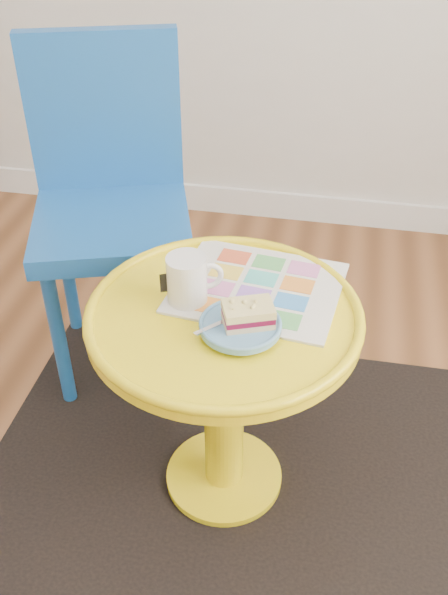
% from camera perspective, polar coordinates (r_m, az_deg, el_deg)
% --- Properties ---
extents(rug, '(1.31, 1.11, 0.01)m').
position_cam_1_polar(rug, '(1.85, 0.00, -15.29)').
color(rug, black).
rests_on(rug, ground).
extents(side_table, '(0.61, 0.61, 0.58)m').
position_cam_1_polar(side_table, '(1.55, 0.00, -5.98)').
color(side_table, yellow).
rests_on(side_table, ground).
extents(chair, '(0.55, 0.55, 0.99)m').
position_cam_1_polar(chair, '(1.96, -9.76, 8.98)').
color(chair, '#1A5BAD').
rests_on(chair, ground).
extents(newspaper, '(0.40, 0.36, 0.01)m').
position_cam_1_polar(newspaper, '(1.51, 2.89, 0.86)').
color(newspaper, silver).
rests_on(newspaper, side_table).
extents(mug, '(0.12, 0.09, 0.12)m').
position_cam_1_polar(mug, '(1.44, -3.12, 1.61)').
color(mug, white).
rests_on(mug, side_table).
extents(plate, '(0.17, 0.17, 0.02)m').
position_cam_1_polar(plate, '(1.38, 1.41, -2.46)').
color(plate, '#5990BC').
rests_on(plate, newspaper).
extents(cake_slice, '(0.12, 0.10, 0.05)m').
position_cam_1_polar(cake_slice, '(1.36, 2.09, -1.43)').
color(cake_slice, '#D3BC8C').
rests_on(cake_slice, plate).
extents(fork, '(0.11, 0.11, 0.00)m').
position_cam_1_polar(fork, '(1.38, 0.16, -2.02)').
color(fork, silver).
rests_on(fork, plate).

